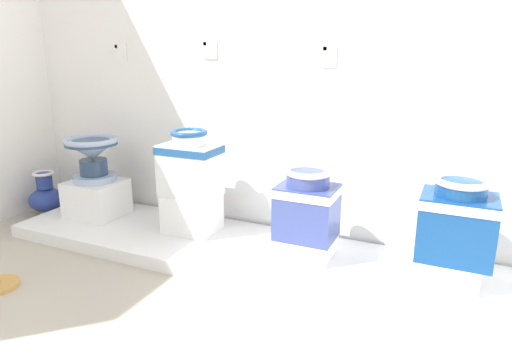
{
  "coord_description": "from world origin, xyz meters",
  "views": [
    {
      "loc": [
        3.29,
        0.1,
        1.32
      ],
      "look_at": [
        2.17,
        2.54,
        0.58
      ],
      "focal_mm": 31.69,
      "sensor_mm": 36.0,
      "label": 1
    }
  ],
  "objects_px": {
    "plinth_block_slender_white": "(451,269)",
    "plinth_block_leftmost": "(97,198)",
    "antique_toilet_tall_cobalt": "(190,164)",
    "antique_toilet_broad_patterned": "(307,203)",
    "info_placard_second": "(210,49)",
    "plinth_block_broad_patterned": "(306,246)",
    "info_placard_third": "(329,55)",
    "antique_toilet_slender_white": "(457,219)",
    "decorative_vase_corner": "(46,197)",
    "plinth_block_tall_cobalt": "(192,213)",
    "antique_toilet_leftmost": "(92,153)",
    "info_placard_first": "(120,52)"
  },
  "relations": [
    {
      "from": "info_placard_first",
      "to": "decorative_vase_corner",
      "type": "distance_m",
      "value": 1.36
    },
    {
      "from": "info_placard_first",
      "to": "info_placard_third",
      "type": "xyz_separation_m",
      "value": [
        1.67,
        -0.0,
        -0.02
      ]
    },
    {
      "from": "plinth_block_leftmost",
      "to": "plinth_block_slender_white",
      "type": "distance_m",
      "value": 2.54
    },
    {
      "from": "plinth_block_broad_patterned",
      "to": "decorative_vase_corner",
      "type": "relative_size",
      "value": 0.92
    },
    {
      "from": "info_placard_first",
      "to": "info_placard_second",
      "type": "bearing_deg",
      "value": -0.0
    },
    {
      "from": "plinth_block_leftmost",
      "to": "antique_toilet_leftmost",
      "type": "xyz_separation_m",
      "value": [
        0.0,
        0.0,
        0.36
      ]
    },
    {
      "from": "plinth_block_tall_cobalt",
      "to": "plinth_block_broad_patterned",
      "type": "bearing_deg",
      "value": -2.73
    },
    {
      "from": "plinth_block_leftmost",
      "to": "info_placard_second",
      "type": "height_order",
      "value": "info_placard_second"
    },
    {
      "from": "antique_toilet_broad_patterned",
      "to": "plinth_block_broad_patterned",
      "type": "bearing_deg",
      "value": 45.0
    },
    {
      "from": "antique_toilet_leftmost",
      "to": "antique_toilet_tall_cobalt",
      "type": "relative_size",
      "value": 0.88
    },
    {
      "from": "plinth_block_broad_patterned",
      "to": "info_placard_third",
      "type": "bearing_deg",
      "value": 90.71
    },
    {
      "from": "antique_toilet_leftmost",
      "to": "decorative_vase_corner",
      "type": "bearing_deg",
      "value": 178.25
    },
    {
      "from": "info_placard_second",
      "to": "decorative_vase_corner",
      "type": "height_order",
      "value": "info_placard_second"
    },
    {
      "from": "plinth_block_broad_patterned",
      "to": "antique_toilet_tall_cobalt",
      "type": "bearing_deg",
      "value": 177.27
    },
    {
      "from": "decorative_vase_corner",
      "to": "plinth_block_slender_white",
      "type": "bearing_deg",
      "value": 0.12
    },
    {
      "from": "info_placard_first",
      "to": "info_placard_second",
      "type": "height_order",
      "value": "info_placard_second"
    },
    {
      "from": "plinth_block_leftmost",
      "to": "plinth_block_tall_cobalt",
      "type": "bearing_deg",
      "value": 2.22
    },
    {
      "from": "plinth_block_tall_cobalt",
      "to": "plinth_block_broad_patterned",
      "type": "distance_m",
      "value": 0.86
    },
    {
      "from": "plinth_block_leftmost",
      "to": "info_placard_third",
      "type": "height_order",
      "value": "info_placard_third"
    },
    {
      "from": "antique_toilet_tall_cobalt",
      "to": "info_placard_second",
      "type": "xyz_separation_m",
      "value": [
        -0.01,
        0.33,
        0.75
      ]
    },
    {
      "from": "antique_toilet_tall_cobalt",
      "to": "plinth_block_broad_patterned",
      "type": "height_order",
      "value": "antique_toilet_tall_cobalt"
    },
    {
      "from": "plinth_block_broad_patterned",
      "to": "info_placard_first",
      "type": "distance_m",
      "value": 2.07
    },
    {
      "from": "antique_toilet_broad_patterned",
      "to": "antique_toilet_slender_white",
      "type": "xyz_separation_m",
      "value": [
        0.83,
        0.03,
        0.02
      ]
    },
    {
      "from": "antique_toilet_leftmost",
      "to": "antique_toilet_broad_patterned",
      "type": "bearing_deg",
      "value": -0.28
    },
    {
      "from": "antique_toilet_slender_white",
      "to": "antique_toilet_broad_patterned",
      "type": "bearing_deg",
      "value": -177.78
    },
    {
      "from": "antique_toilet_tall_cobalt",
      "to": "plinth_block_broad_patterned",
      "type": "bearing_deg",
      "value": -2.73
    },
    {
      "from": "plinth_block_broad_patterned",
      "to": "info_placard_third",
      "type": "xyz_separation_m",
      "value": [
        -0.0,
        0.37,
        1.15
      ]
    },
    {
      "from": "plinth_block_slender_white",
      "to": "info_placard_third",
      "type": "xyz_separation_m",
      "value": [
        -0.84,
        0.34,
        1.14
      ]
    },
    {
      "from": "info_placard_third",
      "to": "antique_toilet_tall_cobalt",
      "type": "bearing_deg",
      "value": -158.94
    },
    {
      "from": "plinth_block_broad_patterned",
      "to": "antique_toilet_slender_white",
      "type": "height_order",
      "value": "antique_toilet_slender_white"
    },
    {
      "from": "plinth_block_leftmost",
      "to": "info_placard_first",
      "type": "bearing_deg",
      "value": 85.28
    },
    {
      "from": "plinth_block_leftmost",
      "to": "antique_toilet_tall_cobalt",
      "type": "bearing_deg",
      "value": 2.22
    },
    {
      "from": "info_placard_second",
      "to": "plinth_block_slender_white",
      "type": "bearing_deg",
      "value": -11.16
    },
    {
      "from": "antique_toilet_leftmost",
      "to": "info_placard_third",
      "type": "height_order",
      "value": "info_placard_third"
    },
    {
      "from": "antique_toilet_leftmost",
      "to": "info_placard_second",
      "type": "distance_m",
      "value": 1.18
    },
    {
      "from": "plinth_block_tall_cobalt",
      "to": "decorative_vase_corner",
      "type": "relative_size",
      "value": 0.97
    },
    {
      "from": "plinth_block_slender_white",
      "to": "plinth_block_leftmost",
      "type": "bearing_deg",
      "value": -179.45
    },
    {
      "from": "antique_toilet_leftmost",
      "to": "antique_toilet_slender_white",
      "type": "height_order",
      "value": "antique_toilet_leftmost"
    },
    {
      "from": "decorative_vase_corner",
      "to": "info_placard_third",
      "type": "bearing_deg",
      "value": 8.58
    },
    {
      "from": "plinth_block_broad_patterned",
      "to": "antique_toilet_slender_white",
      "type": "xyz_separation_m",
      "value": [
        0.83,
        0.03,
        0.3
      ]
    },
    {
      "from": "plinth_block_broad_patterned",
      "to": "info_placard_third",
      "type": "distance_m",
      "value": 1.2
    },
    {
      "from": "info_placard_third",
      "to": "plinth_block_tall_cobalt",
      "type": "bearing_deg",
      "value": -158.94
    },
    {
      "from": "antique_toilet_leftmost",
      "to": "info_placard_first",
      "type": "xyz_separation_m",
      "value": [
        0.03,
        0.36,
        0.73
      ]
    },
    {
      "from": "plinth_block_leftmost",
      "to": "plinth_block_tall_cobalt",
      "type": "distance_m",
      "value": 0.85
    },
    {
      "from": "plinth_block_broad_patterned",
      "to": "info_placard_second",
      "type": "relative_size",
      "value": 2.64
    },
    {
      "from": "antique_toilet_leftmost",
      "to": "info_placard_first",
      "type": "bearing_deg",
      "value": 85.28
    },
    {
      "from": "plinth_block_broad_patterned",
      "to": "plinth_block_slender_white",
      "type": "bearing_deg",
      "value": 2.22
    },
    {
      "from": "antique_toilet_tall_cobalt",
      "to": "info_placard_third",
      "type": "distance_m",
      "value": 1.16
    },
    {
      "from": "antique_toilet_tall_cobalt",
      "to": "antique_toilet_broad_patterned",
      "type": "bearing_deg",
      "value": -2.73
    },
    {
      "from": "plinth_block_slender_white",
      "to": "info_placard_second",
      "type": "xyz_separation_m",
      "value": [
        -1.7,
        0.34,
        1.18
      ]
    }
  ]
}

